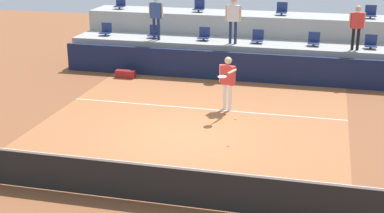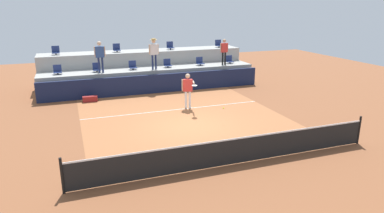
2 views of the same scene
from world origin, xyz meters
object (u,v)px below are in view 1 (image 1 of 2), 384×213
at_px(stadium_chair_lower_far_right, 371,43).
at_px(stadium_chair_upper_left, 199,7).
at_px(stadium_chair_upper_right, 282,10).
at_px(tennis_player, 228,78).
at_px(stadium_chair_lower_left, 154,33).
at_px(equipment_bag, 125,74).
at_px(stadium_chair_lower_mid_right, 258,37).
at_px(spectator_leaning_on_rail, 357,23).
at_px(stadium_chair_lower_right, 314,40).
at_px(stadium_chair_lower_far_left, 106,30).
at_px(spectator_with_hat, 233,14).
at_px(spectator_in_white, 156,13).
at_px(tennis_ball, 236,119).
at_px(stadium_chair_upper_far_right, 371,13).
at_px(stadium_chair_lower_mid_left, 204,35).
at_px(stadium_chair_upper_far_left, 120,4).

relative_size(stadium_chair_lower_far_right, stadium_chair_upper_left, 1.00).
relative_size(stadium_chair_upper_right, tennis_player, 0.30).
bearing_deg(stadium_chair_lower_left, equipment_bag, -108.12).
height_order(stadium_chair_lower_mid_right, tennis_player, stadium_chair_lower_mid_right).
relative_size(stadium_chair_upper_right, spectator_leaning_on_rail, 0.32).
distance_m(stadium_chair_lower_left, stadium_chair_lower_right, 6.41).
bearing_deg(stadium_chair_lower_far_left, equipment_bag, -51.09).
relative_size(tennis_player, spectator_with_hat, 0.95).
xyz_separation_m(stadium_chair_lower_right, spectator_in_white, (-6.20, -0.38, 0.87)).
relative_size(stadium_chair_lower_mid_right, stadium_chair_lower_far_right, 1.00).
distance_m(stadium_chair_upper_left, tennis_player, 7.11).
relative_size(stadium_chair_lower_far_left, spectator_in_white, 0.29).
height_order(tennis_player, tennis_ball, tennis_player).
distance_m(stadium_chair_lower_far_left, tennis_ball, 10.05).
xyz_separation_m(stadium_chair_upper_far_right, spectator_in_white, (-8.29, -2.18, 0.02)).
relative_size(stadium_chair_lower_mid_left, stadium_chair_lower_far_right, 1.00).
height_order(spectator_with_hat, equipment_bag, spectator_with_hat).
distance_m(spectator_leaning_on_rail, tennis_ball, 7.88).
xyz_separation_m(stadium_chair_lower_far_left, spectator_in_white, (2.33, -0.38, 0.87)).
xyz_separation_m(stadium_chair_lower_far_right, stadium_chair_upper_far_left, (-10.65, 1.80, 0.85)).
bearing_deg(stadium_chair_lower_far_left, stadium_chair_upper_far_right, 9.62).
relative_size(stadium_chair_lower_right, tennis_player, 0.30).
distance_m(stadium_chair_upper_left, tennis_ball, 9.86).
xyz_separation_m(stadium_chair_lower_far_left, stadium_chair_upper_right, (7.10, 1.80, 0.85)).
relative_size(stadium_chair_upper_right, tennis_ball, 7.65).
relative_size(stadium_chair_lower_far_left, spectator_with_hat, 0.28).
bearing_deg(stadium_chair_lower_left, stadium_chair_upper_far_left, 140.12).
xyz_separation_m(stadium_chair_lower_far_left, tennis_player, (6.06, -4.74, -0.39)).
bearing_deg(stadium_chair_lower_mid_left, stadium_chair_upper_far_left, 157.03).
relative_size(tennis_player, equipment_bag, 2.30).
bearing_deg(tennis_player, stadium_chair_lower_mid_right, 86.16).
xyz_separation_m(stadium_chair_lower_mid_left, tennis_ball, (2.56, -7.38, -0.78)).
distance_m(stadium_chair_lower_far_right, stadium_chair_upper_right, 4.04).
height_order(stadium_chair_lower_far_left, tennis_player, stadium_chair_lower_far_left).
relative_size(spectator_with_hat, spectator_leaning_on_rail, 1.11).
bearing_deg(spectator_with_hat, equipment_bag, -159.29).
bearing_deg(stadium_chair_lower_mid_right, tennis_player, -93.84).
relative_size(spectator_in_white, spectator_leaning_on_rail, 1.08).
bearing_deg(stadium_chair_lower_mid_right, stadium_chair_lower_far_left, 180.00).
height_order(stadium_chair_upper_right, spectator_leaning_on_rail, spectator_leaning_on_rail).
bearing_deg(stadium_chair_upper_right, stadium_chair_lower_left, -160.13).
bearing_deg(stadium_chair_lower_mid_right, stadium_chair_upper_left, 147.25).
relative_size(stadium_chair_lower_mid_right, spectator_with_hat, 0.28).
height_order(stadium_chair_lower_mid_left, tennis_ball, stadium_chair_lower_mid_left).
xyz_separation_m(stadium_chair_lower_right, spectator_with_hat, (-3.08, -0.38, 0.93)).
xyz_separation_m(stadium_chair_upper_far_right, tennis_ball, (-3.85, -9.18, -1.63)).
xyz_separation_m(stadium_chair_upper_right, tennis_ball, (-0.33, -9.18, -1.63)).
bearing_deg(spectator_in_white, stadium_chair_upper_left, 60.30).
relative_size(stadium_chair_lower_right, stadium_chair_upper_left, 1.00).
bearing_deg(spectator_in_white, tennis_ball, -57.60).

